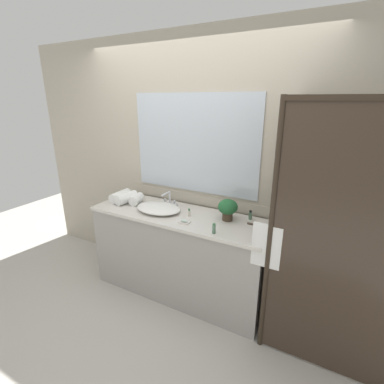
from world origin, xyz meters
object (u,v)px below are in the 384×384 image
(potted_plant, at_px, (228,208))
(rolled_towel_near_edge, at_px, (120,196))
(faucet, at_px, (169,200))
(amenity_bottle_lotion, at_px, (214,229))
(amenity_bottle_shampoo, at_px, (189,213))
(amenity_bottle_body_wash, at_px, (250,215))
(soap_dish, at_px, (184,221))
(rolled_towel_middle, at_px, (126,198))
(rolled_towel_far_edge, at_px, (137,199))
(sink_basin, at_px, (158,208))

(potted_plant, height_order, rolled_towel_near_edge, potted_plant)
(faucet, xyz_separation_m, amenity_bottle_lotion, (0.69, -0.38, -0.01))
(amenity_bottle_shampoo, height_order, rolled_towel_near_edge, rolled_towel_near_edge)
(amenity_bottle_body_wash, bearing_deg, faucet, -177.12)
(soap_dish, distance_m, amenity_bottle_body_wash, 0.62)
(faucet, bearing_deg, potted_plant, -5.89)
(soap_dish, relative_size, amenity_bottle_lotion, 1.11)
(rolled_towel_middle, xyz_separation_m, rolled_towel_far_edge, (0.11, 0.04, -0.01))
(rolled_towel_near_edge, bearing_deg, amenity_bottle_lotion, -10.76)
(soap_dish, distance_m, rolled_towel_middle, 0.82)
(faucet, height_order, amenity_bottle_body_wash, faucet)
(faucet, bearing_deg, rolled_towel_near_edge, -165.09)
(sink_basin, xyz_separation_m, soap_dish, (0.37, -0.12, -0.02))
(amenity_bottle_body_wash, bearing_deg, rolled_towel_middle, -170.59)
(rolled_towel_near_edge, bearing_deg, soap_dish, -10.76)
(rolled_towel_near_edge, xyz_separation_m, rolled_towel_middle, (0.11, -0.03, 0.01))
(potted_plant, height_order, rolled_towel_far_edge, potted_plant)
(sink_basin, xyz_separation_m, rolled_towel_far_edge, (-0.32, 0.06, 0.02))
(amenity_bottle_shampoo, height_order, rolled_towel_middle, rolled_towel_middle)
(sink_basin, distance_m, faucet, 0.20)
(sink_basin, relative_size, rolled_towel_far_edge, 2.57)
(sink_basin, xyz_separation_m, rolled_towel_middle, (-0.43, 0.02, 0.03))
(sink_basin, xyz_separation_m, amenity_bottle_lotion, (0.69, -0.18, 0.01))
(rolled_towel_near_edge, bearing_deg, sink_basin, -5.42)
(rolled_towel_near_edge, height_order, rolled_towel_far_edge, rolled_towel_near_edge)
(amenity_bottle_shampoo, distance_m, rolled_towel_middle, 0.77)
(sink_basin, bearing_deg, amenity_bottle_body_wash, 15.40)
(amenity_bottle_body_wash, height_order, amenity_bottle_lotion, amenity_bottle_lotion)
(amenity_bottle_body_wash, distance_m, rolled_towel_near_edge, 1.43)
(soap_dish, relative_size, rolled_towel_near_edge, 0.39)
(amenity_bottle_lotion, bearing_deg, rolled_towel_middle, 169.59)
(potted_plant, xyz_separation_m, amenity_bottle_shampoo, (-0.36, -0.09, -0.08))
(faucet, bearing_deg, amenity_bottle_body_wash, 2.88)
(potted_plant, relative_size, rolled_towel_middle, 0.84)
(amenity_bottle_body_wash, distance_m, rolled_towel_far_edge, 1.21)
(soap_dish, relative_size, amenity_bottle_shampoo, 1.35)
(faucet, xyz_separation_m, amenity_bottle_body_wash, (0.87, 0.04, -0.01))
(amenity_bottle_shampoo, bearing_deg, amenity_bottle_lotion, -31.19)
(sink_basin, height_order, amenity_bottle_body_wash, amenity_bottle_body_wash)
(amenity_bottle_shampoo, distance_m, rolled_towel_near_edge, 0.88)
(faucet, bearing_deg, amenity_bottle_lotion, -28.77)
(rolled_towel_middle, bearing_deg, sink_basin, -3.13)
(amenity_bottle_body_wash, xyz_separation_m, rolled_towel_middle, (-1.31, -0.22, 0.02))
(soap_dish, bearing_deg, faucet, 139.19)
(soap_dish, bearing_deg, amenity_bottle_lotion, -10.74)
(amenity_bottle_shampoo, bearing_deg, amenity_bottle_body_wash, 21.06)
(faucet, relative_size, amenity_bottle_lotion, 1.89)
(soap_dish, relative_size, amenity_bottle_body_wash, 1.14)
(amenity_bottle_lotion, bearing_deg, potted_plant, 90.31)
(amenity_bottle_body_wash, height_order, rolled_towel_near_edge, rolled_towel_near_edge)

